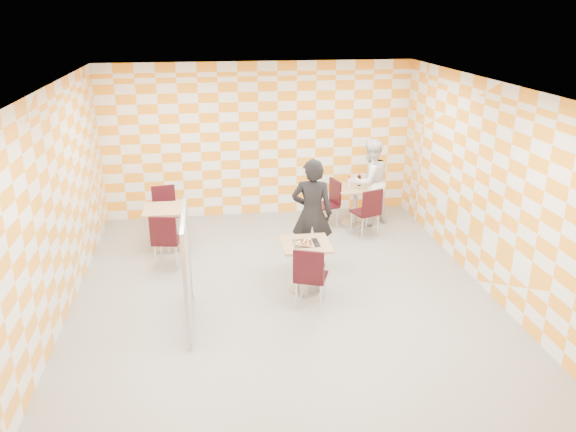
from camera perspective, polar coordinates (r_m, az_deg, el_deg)
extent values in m
plane|color=#999994|center=(8.29, -0.49, -7.98)|extent=(7.00, 7.00, 0.00)
plane|color=white|center=(7.34, -0.56, 13.04)|extent=(7.00, 7.00, 0.00)
plane|color=white|center=(11.04, -2.99, 7.67)|extent=(6.00, 0.00, 6.00)
plane|color=white|center=(7.89, -22.67, 0.74)|extent=(0.00, 7.00, 7.00)
plane|color=white|center=(8.60, 19.73, 2.69)|extent=(0.00, 7.00, 7.00)
cube|color=tan|center=(8.12, 1.82, -2.89)|extent=(0.70, 0.70, 0.04)
cylinder|color=#A5A5AA|center=(8.27, 1.79, -5.18)|extent=(0.08, 0.08, 0.70)
cylinder|color=#A5A5AA|center=(8.43, 1.77, -7.35)|extent=(0.50, 0.50, 0.03)
cube|color=tan|center=(10.68, 6.88, 2.82)|extent=(0.70, 0.70, 0.04)
cylinder|color=#A5A5AA|center=(10.80, 6.80, 1.01)|extent=(0.08, 0.08, 0.70)
cylinder|color=#A5A5AA|center=(10.92, 6.72, -0.75)|extent=(0.50, 0.50, 0.03)
cube|color=tan|center=(9.74, -12.44, 0.69)|extent=(0.70, 0.70, 0.04)
cylinder|color=#A5A5AA|center=(9.86, -12.28, -1.27)|extent=(0.08, 0.08, 0.70)
cylinder|color=#A5A5AA|center=(10.00, -12.12, -3.16)|extent=(0.50, 0.50, 0.03)
cube|color=black|center=(7.81, 2.35, -6.19)|extent=(0.54, 0.54, 0.04)
cube|color=black|center=(7.52, 2.09, -5.16)|extent=(0.41, 0.19, 0.45)
cylinder|color=silver|center=(8.04, 3.75, -7.27)|extent=(0.03, 0.03, 0.43)
cylinder|color=silver|center=(8.09, 1.36, -7.03)|extent=(0.03, 0.03, 0.43)
cylinder|color=silver|center=(7.74, 3.33, -8.42)|extent=(0.03, 0.03, 0.43)
cylinder|color=silver|center=(7.80, 0.85, -8.16)|extent=(0.03, 0.03, 0.43)
cube|color=black|center=(10.27, 7.84, 0.38)|extent=(0.54, 0.54, 0.04)
cube|color=black|center=(10.03, 8.57, 1.37)|extent=(0.41, 0.18, 0.45)
cylinder|color=silver|center=(10.57, 7.99, -0.39)|extent=(0.03, 0.03, 0.43)
cylinder|color=silver|center=(10.38, 6.47, -0.71)|extent=(0.03, 0.03, 0.43)
cylinder|color=silver|center=(10.32, 9.09, -0.98)|extent=(0.03, 0.03, 0.43)
cylinder|color=silver|center=(10.13, 7.55, -1.32)|extent=(0.03, 0.03, 0.43)
cube|color=black|center=(10.55, 3.81, 1.09)|extent=(0.51, 0.51, 0.04)
cube|color=black|center=(10.56, 4.81, 2.51)|extent=(0.15, 0.42, 0.45)
cylinder|color=silver|center=(10.70, 2.56, 0.07)|extent=(0.03, 0.03, 0.43)
cylinder|color=silver|center=(10.42, 3.37, -0.54)|extent=(0.03, 0.03, 0.43)
cylinder|color=silver|center=(10.85, 4.18, 0.32)|extent=(0.03, 0.03, 0.43)
cylinder|color=silver|center=(10.57, 5.02, -0.27)|extent=(0.03, 0.03, 0.43)
cube|color=black|center=(9.17, -12.15, -2.43)|extent=(0.49, 0.49, 0.04)
cube|color=black|center=(8.90, -12.58, -1.45)|extent=(0.42, 0.12, 0.45)
cylinder|color=silver|center=(9.37, -10.79, -3.38)|extent=(0.03, 0.03, 0.43)
cylinder|color=silver|center=(9.45, -12.80, -3.32)|extent=(0.03, 0.03, 0.43)
cylinder|color=silver|center=(9.07, -11.26, -4.25)|extent=(0.03, 0.03, 0.43)
cylinder|color=silver|center=(9.16, -13.33, -4.17)|extent=(0.03, 0.03, 0.43)
cube|color=black|center=(10.33, -12.29, 0.21)|extent=(0.49, 0.49, 0.04)
cube|color=black|center=(10.44, -12.52, 1.86)|extent=(0.42, 0.11, 0.45)
cylinder|color=silver|center=(10.24, -13.03, -1.44)|extent=(0.03, 0.03, 0.43)
cylinder|color=silver|center=(10.27, -11.14, -1.23)|extent=(0.03, 0.03, 0.43)
cylinder|color=silver|center=(10.56, -13.22, -0.78)|extent=(0.03, 0.03, 0.43)
cylinder|color=silver|center=(10.58, -11.39, -0.57)|extent=(0.03, 0.03, 0.43)
cube|color=white|center=(7.35, -10.22, -5.27)|extent=(0.02, 1.30, 1.40)
cube|color=#B2B2B7|center=(7.07, -10.58, -0.01)|extent=(0.05, 1.30, 0.05)
cube|color=#B2B2B7|center=(7.69, -9.87, -10.11)|extent=(0.05, 1.30, 0.05)
cube|color=#B2B2B7|center=(6.77, -10.35, -7.65)|extent=(0.05, 0.05, 1.50)
cylinder|color=#B2B2B7|center=(7.16, -9.94, -13.12)|extent=(0.08, 0.08, 0.05)
cube|color=#B2B2B7|center=(7.94, -10.10, -3.24)|extent=(0.05, 0.05, 1.50)
cylinder|color=#B2B2B7|center=(8.28, -9.77, -8.15)|extent=(0.08, 0.08, 0.05)
imported|color=black|center=(8.83, 2.46, 0.22)|extent=(0.72, 0.55, 1.79)
imported|color=white|center=(10.76, 8.31, 3.44)|extent=(0.97, 0.87, 1.66)
cube|color=silver|center=(8.09, 1.85, -2.80)|extent=(0.38, 0.34, 0.01)
cone|color=tan|center=(8.09, 1.85, -2.72)|extent=(0.40, 0.40, 0.02)
cone|color=#F2D88C|center=(8.10, 1.83, -2.56)|extent=(0.33, 0.33, 0.01)
cylinder|color=maroon|center=(7.98, 1.55, -2.87)|extent=(0.04, 0.04, 0.01)
cylinder|color=maroon|center=(8.01, 2.32, -2.79)|extent=(0.04, 0.04, 0.01)
cylinder|color=maroon|center=(8.06, 1.88, -2.62)|extent=(0.04, 0.04, 0.01)
cylinder|color=maroon|center=(8.10, 1.47, -2.50)|extent=(0.04, 0.04, 0.01)
cylinder|color=maroon|center=(8.10, 2.26, -2.51)|extent=(0.04, 0.04, 0.01)
torus|color=black|center=(8.06, 2.24, -2.61)|extent=(0.03, 0.03, 0.01)
torus|color=black|center=(8.02, 1.79, -2.73)|extent=(0.03, 0.03, 0.01)
torus|color=black|center=(8.12, 1.94, -2.43)|extent=(0.03, 0.03, 0.01)
torus|color=black|center=(8.05, 1.39, -2.63)|extent=(0.03, 0.03, 0.01)
cylinder|color=white|center=(10.69, 6.22, 3.43)|extent=(0.06, 0.06, 0.16)
cylinder|color=red|center=(10.66, 6.24, 3.94)|extent=(0.04, 0.04, 0.04)
cylinder|color=black|center=(10.76, 7.23, 3.60)|extent=(0.07, 0.07, 0.20)
cylinder|color=red|center=(10.72, 7.26, 4.19)|extent=(0.03, 0.03, 0.03)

